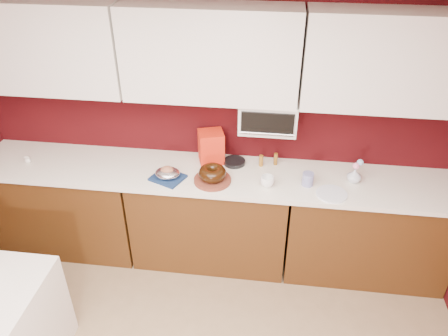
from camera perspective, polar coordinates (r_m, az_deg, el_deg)
ceiling at (r=1.20m, az=-18.38°, el=13.09°), size 4.00×4.50×0.02m
wall_back at (r=3.69m, az=-1.23°, el=6.57°), size 4.00×0.02×2.50m
base_cabinet_left at (r=4.26m, az=-19.84°, el=-4.60°), size 1.31×0.58×0.86m
base_cabinet_center at (r=3.88m, az=-1.77°, el=-6.43°), size 1.31×0.58×0.86m
base_cabinet_right at (r=3.93m, az=18.00°, el=-7.71°), size 1.31×0.58×0.86m
countertop at (r=3.61m, az=-1.89°, el=-0.88°), size 4.00×0.62×0.04m
upper_cabinet_left at (r=3.76m, az=-23.00°, el=14.37°), size 1.31×0.33×0.70m
upper_cabinet_center at (r=3.31m, az=-1.79°, el=14.67°), size 1.31×0.33×0.70m
upper_cabinet_right at (r=3.38m, az=21.77°, el=12.76°), size 1.31×0.33×0.70m
toaster_oven at (r=3.47m, az=5.81°, el=6.92°), size 0.45×0.30×0.25m
toaster_oven_door at (r=3.33m, az=5.69°, el=5.74°), size 0.40×0.02×0.18m
toaster_oven_handle at (r=3.35m, az=5.61°, el=4.48°), size 0.42×0.02×0.02m
cake_base at (r=3.48m, az=-1.52°, el=-1.58°), size 0.32×0.32×0.03m
bundt_cake at (r=3.45m, az=-1.54°, el=-0.67°), size 0.29×0.29×0.09m
navy_towel at (r=3.55m, az=-7.35°, el=-1.27°), size 0.31×0.29×0.02m
foil_ham_nest at (r=3.52m, az=-7.40°, el=-0.65°), size 0.22×0.20×0.07m
roasted_ham at (r=3.51m, az=-7.43°, el=-0.31°), size 0.11×0.10×0.07m
pandoro_box at (r=3.69m, az=-1.69°, el=2.80°), size 0.25×0.24×0.28m
dark_pan at (r=3.71m, az=1.37°, el=0.80°), size 0.23×0.23×0.03m
coffee_mug at (r=3.43m, az=5.68°, el=-1.61°), size 0.13×0.13×0.10m
blue_jar at (r=3.48m, az=10.89°, el=-1.44°), size 0.11×0.11×0.11m
flower_vase at (r=3.60m, az=16.67°, el=-0.82°), size 0.11×0.11×0.13m
flower_pink at (r=3.56m, az=16.87°, el=0.26°), size 0.05×0.05×0.05m
flower_blue at (r=3.57m, az=17.36°, el=0.70°), size 0.05×0.05×0.05m
china_plate at (r=3.44m, az=13.89°, el=-3.31°), size 0.31×0.31×0.01m
amber_bottle at (r=3.67m, az=4.87°, el=0.95°), size 0.04×0.04×0.10m
egg_left at (r=4.08m, az=-24.26°, el=0.90°), size 0.07×0.06×0.04m
egg_right at (r=4.12m, az=-24.37°, el=1.21°), size 0.06×0.05×0.04m
amber_bottle_tall at (r=3.70m, az=6.76°, el=1.17°), size 0.04×0.04×0.11m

